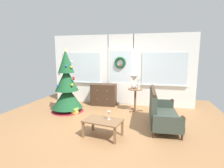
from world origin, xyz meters
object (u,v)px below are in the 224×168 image
Objects in this scene: table_lamp at (134,80)px; flower_vase at (138,86)px; christmas_tree at (67,88)px; side_table at (135,95)px; wine_glass at (109,113)px; dresser_cabinet at (104,95)px; coffee_table at (103,122)px; settee_sofa at (160,112)px; gift_box at (75,111)px.

table_lamp is 0.25m from flower_vase.
flower_vase is (2.23, 0.51, 0.09)m from christmas_tree.
side_table is 2.04m from wine_glass.
dresser_cabinet is at bearing 46.23° from christmas_tree.
dresser_cabinet is at bearing 105.89° from coffee_table.
table_lamp reaches higher than flower_vase.
christmas_tree reaches higher than dresser_cabinet.
table_lamp is at bearing 125.21° from settee_sofa.
dresser_cabinet is 1.45m from flower_vase.
gift_box is at bearing 135.15° from coffee_table.
flower_vase reaches higher than wine_glass.
side_table is 3.97× the size of gift_box.
flower_vase is 1.89× the size of gift_box.
gift_box is (-1.79, -0.77, -0.43)m from side_table.
table_lamp reaches higher than settee_sofa.
table_lamp is at bearing 81.54° from wine_glass.
wine_glass is 1.05× the size of gift_box.
settee_sofa is at bearing 37.79° from wine_glass.
table_lamp is (-0.83, 1.17, 0.64)m from settee_sofa.
gift_box is (-0.60, -1.18, -0.30)m from dresser_cabinet.
christmas_tree is 2.29m from wine_glass.
settee_sofa reaches higher than coffee_table.
dresser_cabinet is at bearing 159.94° from flower_vase.
side_table is 1.67× the size of table_lamp.
table_lamp is (1.13, -0.37, 0.63)m from dresser_cabinet.
dresser_cabinet is 2.61× the size of flower_vase.
wine_glass is at bearing -71.07° from dresser_cabinet.
coffee_table is at bearing -101.57° from table_lamp.
dresser_cabinet is (0.94, 0.98, -0.37)m from christmas_tree.
side_table reaches higher than wine_glass.
flower_vase is (1.29, -0.47, 0.46)m from dresser_cabinet.
christmas_tree is 10.51× the size of wine_glass.
coffee_table is 1.85m from gift_box.
side_table is (2.13, 0.57, -0.25)m from christmas_tree.
flower_vase is at bearing 121.89° from settee_sofa.
side_table is 2.00m from gift_box.
flower_vase is (-0.67, 1.07, 0.48)m from settee_sofa.
table_lamp reaches higher than wine_glass.
flower_vase is 1.79× the size of wine_glass.
settee_sofa is 1.78× the size of coffee_table.
side_table is at bearing 124.12° from settee_sofa.
table_lamp reaches higher than side_table.
flower_vase is at bearing 76.58° from wine_glass.
coffee_table is at bearing -156.54° from wine_glass.
dresser_cabinet is 1.00× the size of coffee_table.
settee_sofa reaches higher than dresser_cabinet.
flower_vase is (0.16, -0.10, -0.17)m from table_lamp.
dresser_cabinet is at bearing 141.79° from settee_sofa.
settee_sofa reaches higher than gift_box.
dresser_cabinet is 4.94× the size of gift_box.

